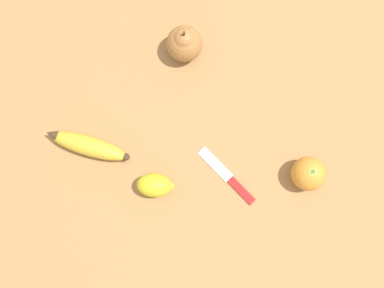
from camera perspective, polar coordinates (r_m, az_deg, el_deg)
name	(u,v)px	position (r m, az deg, el deg)	size (l,w,h in m)	color
ground_plane	(178,106)	(0.97, -1.76, 4.85)	(3.00, 3.00, 0.00)	#A87A47
banana	(88,146)	(0.96, -13.09, -0.21)	(0.12, 0.17, 0.04)	gold
orange	(308,174)	(0.94, 14.57, -3.65)	(0.07, 0.07, 0.07)	orange
pear	(184,43)	(0.97, -0.99, 12.71)	(0.08, 0.08, 0.10)	#B2753D
lemon	(154,185)	(0.92, -4.79, -5.25)	(0.07, 0.08, 0.05)	yellow
paring_knife	(229,178)	(0.94, 4.68, -4.28)	(0.14, 0.09, 0.01)	silver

